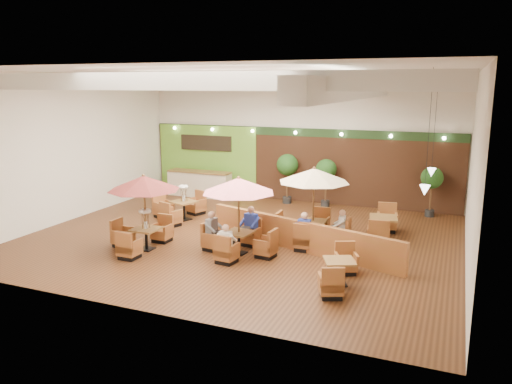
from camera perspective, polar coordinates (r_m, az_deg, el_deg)
The scene contains 17 objects.
room at distance 17.27m, azimuth 0.75°, elevation 7.40°, with size 14.04×14.00×5.52m.
service_counter at distance 23.15m, azimuth -6.46°, elevation 0.94°, with size 3.00×0.75×1.18m.
booth_divider at distance 15.57m, azimuth 5.00°, elevation -4.99°, with size 6.97×0.18×0.96m, color brown.
table_0 at distance 15.69m, azimuth -12.80°, elevation -0.41°, with size 2.28×2.34×2.41m.
table_1 at distance 14.94m, azimuth -2.00°, elevation -1.01°, with size 2.39×2.39×2.41m.
table_2 at distance 16.15m, azimuth 6.60°, elevation 0.13°, with size 2.45×2.45×2.51m.
table_3 at distance 19.33m, azimuth -8.83°, elevation -1.79°, with size 1.86×2.65×1.52m.
table_4 at distance 13.19m, azimuth 9.46°, elevation -9.08°, with size 1.00×2.42×0.85m.
table_5 at distance 17.17m, azimuth 14.29°, elevation -4.06°, with size 1.02×2.73×0.99m.
topiary_0 at distance 21.48m, azimuth 3.61°, elevation 2.89°, with size 0.93×0.93×2.16m.
topiary_1 at distance 21.02m, azimuth 8.02°, elevation 2.34°, with size 0.88×0.88×2.04m.
topiary_2 at distance 20.43m, azimuth 19.46°, elevation 1.34°, with size 0.85×0.85×1.97m.
diner_0 at distance 14.42m, azimuth -3.41°, elevation -5.36°, with size 0.35×0.27×0.71m.
diner_1 at distance 15.94m, azimuth -0.68°, elevation -3.47°, with size 0.44×0.39×0.82m.
diner_2 at distance 15.54m, azimuth -4.94°, elevation -3.98°, with size 0.34×0.41×0.78m.
diner_3 at distance 15.53m, azimuth 5.59°, elevation -4.02°, with size 0.39×0.31×0.78m.
diner_4 at distance 16.17m, azimuth 9.65°, elevation -3.55°, with size 0.32×0.38×0.73m.
Camera 1 is at (6.56, -14.79, 5.07)m, focal length 35.00 mm.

